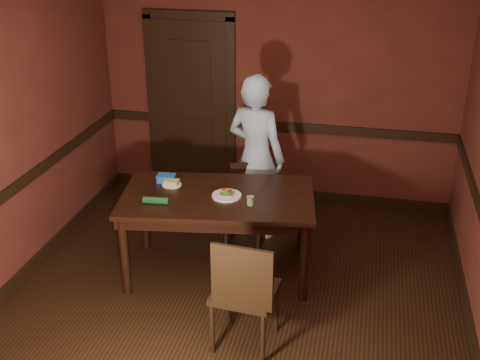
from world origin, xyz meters
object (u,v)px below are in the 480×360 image
at_px(sandwich_plate, 227,194).
at_px(sauce_jar, 250,201).
at_px(food_tub, 166,178).
at_px(chair_far, 240,206).
at_px(dining_table, 218,234).
at_px(cheese_saucer, 172,183).
at_px(chair_near, 245,289).
at_px(person, 256,157).

distance_m(sandwich_plate, sauce_jar, 0.27).
bearing_deg(sauce_jar, food_tub, 161.13).
relative_size(chair_far, food_tub, 4.58).
height_order(dining_table, cheese_saucer, cheese_saucer).
relative_size(chair_near, food_tub, 5.45).
height_order(chair_near, food_tub, chair_near).
bearing_deg(sandwich_plate, sauce_jar, -26.06).
bearing_deg(cheese_saucer, food_tub, 138.76).
distance_m(sandwich_plate, food_tub, 0.65).
height_order(chair_near, sauce_jar, chair_near).
relative_size(dining_table, person, 1.01).
bearing_deg(food_tub, sandwich_plate, -21.25).
relative_size(person, sauce_jar, 21.86).
relative_size(person, sandwich_plate, 6.48).
xyz_separation_m(chair_near, cheese_saucer, (-0.93, 1.05, 0.34)).
relative_size(sauce_jar, cheese_saucer, 0.44).
bearing_deg(cheese_saucer, chair_near, -48.46).
bearing_deg(chair_far, food_tub, -167.27).
relative_size(dining_table, sauce_jar, 22.01).
xyz_separation_m(sandwich_plate, cheese_saucer, (-0.55, 0.12, 0.00)).
height_order(chair_far, sauce_jar, sauce_jar).
xyz_separation_m(dining_table, sandwich_plate, (0.09, -0.01, 0.42)).
bearing_deg(sauce_jar, chair_far, 109.68).
bearing_deg(chair_near, chair_far, -70.73).
height_order(dining_table, sandwich_plate, sandwich_plate).
distance_m(chair_near, sandwich_plate, 1.06).
xyz_separation_m(person, food_tub, (-0.72, -0.69, -0.01)).
height_order(sauce_jar, cheese_saucer, sauce_jar).
bearing_deg(food_tub, sauce_jar, -24.19).
bearing_deg(food_tub, chair_near, -53.30).
xyz_separation_m(dining_table, food_tub, (-0.54, 0.17, 0.44)).
height_order(sandwich_plate, sauce_jar, sauce_jar).
distance_m(chair_far, cheese_saucer, 0.83).
height_order(chair_near, person, person).
relative_size(person, food_tub, 9.42).
bearing_deg(dining_table, sandwich_plate, -17.35).
height_order(person, sauce_jar, person).
bearing_deg(chair_near, dining_table, -58.97).
xyz_separation_m(dining_table, person, (0.18, 0.85, 0.45)).
distance_m(chair_near, food_tub, 1.54).
relative_size(cheese_saucer, food_tub, 0.98).
bearing_deg(sauce_jar, cheese_saucer, 163.70).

